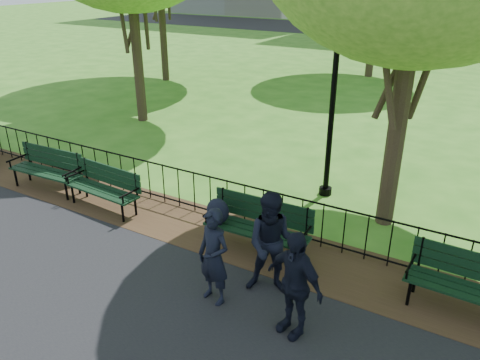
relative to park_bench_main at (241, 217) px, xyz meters
The scene contains 14 objects.
ground 1.54m from the park_bench_main, 62.78° to the right, with size 120.00×120.00×0.00m, color #306A1C.
dirt_strip 0.95m from the park_bench_main, 22.46° to the left, with size 60.00×1.60×0.01m, color #342415.
far_street 33.78m from the park_bench_main, 88.92° to the left, with size 70.00×9.00×0.01m, color black.
iron_fence 1.01m from the park_bench_main, 50.17° to the left, with size 24.06×0.06×1.00m.
park_bench_main is the anchor object (origin of this frame).
park_bench_left_a 3.27m from the park_bench_main, behind, with size 1.78×0.65×0.99m.
park_bench_left_b 5.08m from the park_bench_main, behind, with size 1.86×0.67×1.04m.
park_bench_right_a 3.77m from the park_bench_main, ahead, with size 1.85×0.63×1.04m.
lamppost 3.24m from the park_bench_main, 80.16° to the left, with size 0.33×0.33×3.63m.
person_left 1.50m from the park_bench_main, 75.81° to the right, with size 0.56×0.37×1.54m, color black.
person_mid 1.31m from the park_bench_main, 38.36° to the right, with size 0.82×0.43×1.68m, color black.
person_right 2.23m from the park_bench_main, 41.50° to the right, with size 0.93×0.38×1.59m, color black.
taxi 31.88m from the park_bench_main, 97.98° to the left, with size 1.67×4.16×1.42m, color yellow.
sedan_silver 31.77m from the park_bench_main, 92.95° to the left, with size 1.77×5.08×1.67m, color #A9ABB0.
Camera 1 is at (2.98, -5.03, 4.65)m, focal length 35.00 mm.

